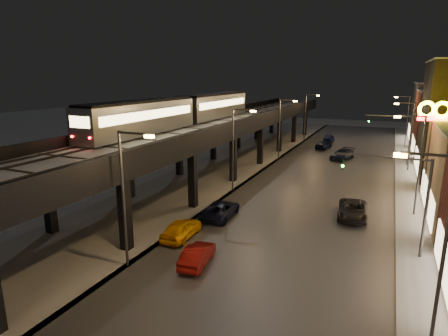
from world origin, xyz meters
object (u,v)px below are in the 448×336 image
(car_mid_dark, at_px, (323,145))
(car_onc_white, at_px, (342,155))
(car_taxi, at_px, (181,229))
(car_far_white, at_px, (329,138))
(subway_train, at_px, (185,110))
(car_near_white, at_px, (197,256))
(car_mid_silver, at_px, (220,210))
(car_onc_dark, at_px, (353,211))

(car_mid_dark, xyz_separation_m, car_onc_white, (4.10, -7.75, 0.08))
(car_taxi, distance_m, car_far_white, 49.96)
(subway_train, distance_m, car_near_white, 24.16)
(car_taxi, relative_size, car_onc_white, 0.83)
(car_taxi, relative_size, car_mid_silver, 0.87)
(car_mid_silver, relative_size, car_mid_dark, 1.07)
(car_mid_dark, height_order, car_onc_white, car_onc_white)
(subway_train, distance_m, car_far_white, 36.45)
(subway_train, xyz_separation_m, car_taxi, (8.85, -16.37, -7.53))
(car_far_white, distance_m, car_onc_white, 15.99)
(car_mid_dark, xyz_separation_m, car_onc_dark, (7.91, -32.44, 0.04))
(car_taxi, relative_size, car_onc_dark, 0.84)
(car_mid_silver, relative_size, car_far_white, 1.16)
(car_mid_silver, bearing_deg, car_near_white, 101.84)
(car_far_white, xyz_separation_m, car_onc_dark, (8.18, -40.07, -0.01))
(car_mid_silver, height_order, car_onc_white, car_onc_white)
(car_near_white, bearing_deg, car_far_white, -98.82)
(car_near_white, relative_size, car_mid_silver, 0.79)
(car_mid_dark, bearing_deg, subway_train, 72.59)
(car_taxi, height_order, car_mid_silver, car_taxi)
(car_near_white, relative_size, car_mid_dark, 0.84)
(car_mid_silver, height_order, car_mid_dark, car_mid_silver)
(car_taxi, xyz_separation_m, car_onc_dark, (11.63, 9.78, -0.02))
(car_far_white, bearing_deg, subway_train, 67.91)
(subway_train, bearing_deg, car_near_white, -58.63)
(car_near_white, xyz_separation_m, car_far_white, (0.37, 53.05, 0.09))
(car_taxi, relative_size, car_near_white, 1.10)
(car_mid_silver, height_order, car_far_white, car_far_white)
(subway_train, distance_m, car_taxi, 20.08)
(car_mid_silver, distance_m, car_onc_white, 30.05)
(subway_train, bearing_deg, car_taxi, -61.60)
(car_near_white, xyz_separation_m, car_onc_dark, (8.55, 12.98, 0.07))
(car_near_white, bearing_deg, subway_train, -67.05)
(car_onc_dark, bearing_deg, car_mid_silver, -161.64)
(car_mid_silver, distance_m, car_mid_dark, 37.10)
(car_taxi, height_order, car_mid_dark, car_taxi)
(car_far_white, bearing_deg, car_onc_dark, 99.64)
(car_far_white, relative_size, car_onc_dark, 0.83)
(car_mid_silver, bearing_deg, car_mid_dark, -96.99)
(car_mid_silver, xyz_separation_m, car_onc_dark, (10.73, 4.55, 0.02))
(car_taxi, height_order, car_onc_dark, car_taxi)
(car_mid_dark, bearing_deg, car_onc_white, 126.39)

